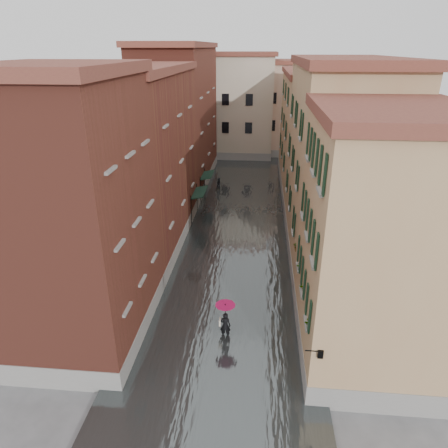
% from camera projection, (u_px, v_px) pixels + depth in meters
% --- Properties ---
extents(ground, '(120.00, 120.00, 0.00)m').
position_uv_depth(ground, '(225.00, 316.00, 22.77)').
color(ground, '#545456').
rests_on(ground, ground).
extents(floodwater, '(10.00, 60.00, 0.20)m').
position_uv_depth(floodwater, '(238.00, 223.00, 34.55)').
color(floodwater, '#3C4243').
rests_on(floodwater, ground).
extents(building_left_near, '(6.00, 8.00, 13.00)m').
position_uv_depth(building_left_near, '(74.00, 221.00, 18.91)').
color(building_left_near, brown).
rests_on(building_left_near, ground).
extents(building_left_mid, '(6.00, 14.00, 12.50)m').
position_uv_depth(building_left_mid, '(140.00, 164.00, 29.01)').
color(building_left_mid, brown).
rests_on(building_left_mid, ground).
extents(building_left_far, '(6.00, 16.00, 14.00)m').
position_uv_depth(building_left_far, '(180.00, 120.00, 42.36)').
color(building_left_far, brown).
rests_on(building_left_far, ground).
extents(building_right_near, '(6.00, 8.00, 11.50)m').
position_uv_depth(building_right_near, '(375.00, 248.00, 18.01)').
color(building_right_near, '#AA8158').
rests_on(building_right_near, ground).
extents(building_right_mid, '(6.00, 14.00, 13.00)m').
position_uv_depth(building_right_mid, '(337.00, 166.00, 27.71)').
color(building_right_mid, tan).
rests_on(building_right_mid, ground).
extents(building_right_far, '(6.00, 16.00, 11.50)m').
position_uv_depth(building_right_far, '(312.00, 134.00, 41.67)').
color(building_right_far, '#AA8158').
rests_on(building_right_far, ground).
extents(building_end_cream, '(12.00, 9.00, 13.00)m').
position_uv_depth(building_end_cream, '(228.00, 107.00, 54.95)').
color(building_end_cream, '#C4AF9B').
rests_on(building_end_cream, ground).
extents(building_end_pink, '(10.00, 9.00, 12.00)m').
position_uv_depth(building_end_pink, '(293.00, 109.00, 56.21)').
color(building_end_pink, tan).
rests_on(building_end_pink, ground).
extents(awning_near, '(1.09, 3.14, 2.80)m').
position_uv_depth(awning_near, '(199.00, 193.00, 34.54)').
color(awning_near, black).
rests_on(awning_near, ground).
extents(awning_far, '(1.09, 2.93, 2.80)m').
position_uv_depth(awning_far, '(207.00, 176.00, 39.21)').
color(awning_far, black).
rests_on(awning_far, ground).
extents(wall_lantern, '(0.71, 0.22, 0.35)m').
position_uv_depth(wall_lantern, '(320.00, 353.00, 15.72)').
color(wall_lantern, black).
rests_on(wall_lantern, ground).
extents(window_planters, '(0.59, 8.14, 0.84)m').
position_uv_depth(window_planters, '(304.00, 273.00, 20.29)').
color(window_planters, brown).
rests_on(window_planters, ground).
extents(pedestrian_main, '(1.05, 1.05, 2.06)m').
position_uv_depth(pedestrian_main, '(225.00, 317.00, 20.55)').
color(pedestrian_main, black).
rests_on(pedestrian_main, ground).
extents(pedestrian_far, '(0.88, 0.80, 1.47)m').
position_uv_depth(pedestrian_far, '(219.00, 185.00, 42.11)').
color(pedestrian_far, black).
rests_on(pedestrian_far, ground).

